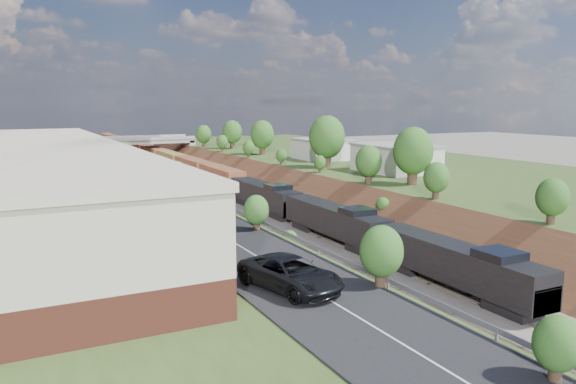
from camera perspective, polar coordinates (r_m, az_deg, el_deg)
platform_right at (r=101.60m, az=12.28°, el=1.42°), size 44.00×180.00×5.00m
embankment_left at (r=81.96m, az=-12.43°, el=-2.19°), size 10.00×180.00×10.00m
embankment_right at (r=89.84m, az=1.27°, el=-0.98°), size 10.00×180.00×10.00m
rail_left_track at (r=84.36m, az=-6.90°, el=-1.65°), size 1.58×180.00×0.18m
rail_right_track at (r=86.24m, az=-3.66°, el=-1.37°), size 1.58×180.00×0.18m
road at (r=80.15m, az=-15.66°, el=1.10°), size 8.00×180.00×0.10m
guardrail at (r=80.78m, az=-12.80°, el=1.63°), size 0.10×171.00×0.70m
commercial_building at (r=56.49m, az=-23.84°, el=0.94°), size 14.30×62.30×7.00m
overpass at (r=143.70m, az=-14.50°, el=4.52°), size 24.50×8.30×7.40m
white_building_near at (r=88.98m, az=10.87°, el=3.31°), size 9.00×12.00×4.00m
white_building_far at (r=106.90m, az=3.42°, el=4.31°), size 8.00×10.00×3.60m
tree_right_large at (r=75.39m, az=12.59°, el=4.04°), size 5.25×5.25×7.61m
tree_left_crest at (r=43.33m, az=-0.31°, el=-2.53°), size 2.45×2.45×3.55m
freight_train at (r=128.50m, az=-11.72°, el=3.09°), size 3.08×189.65×4.60m
suv at (r=32.55m, az=0.25°, el=-8.30°), size 4.77×7.44×1.91m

